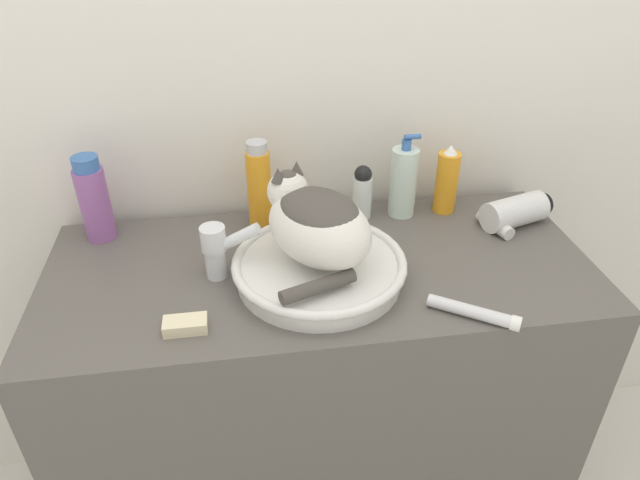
{
  "coord_description": "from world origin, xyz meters",
  "views": [
    {
      "loc": [
        -0.15,
        -0.74,
        1.58
      ],
      "look_at": [
        -0.01,
        0.2,
        0.97
      ],
      "focal_mm": 32.0,
      "sensor_mm": 36.0,
      "label": 1
    }
  ],
  "objects_px": {
    "deodorant_stick": "(362,192)",
    "faucet": "(218,248)",
    "cat": "(316,222)",
    "cream_tube": "(475,312)",
    "soap_pump_bottle": "(403,182)",
    "soap_bar": "(185,325)",
    "shampoo_bottle_tall": "(259,186)",
    "hair_dryer": "(514,213)",
    "spray_bottle_trigger": "(447,181)",
    "mouthwash_bottle": "(94,200)"
  },
  "relations": [
    {
      "from": "deodorant_stick",
      "to": "faucet",
      "type": "bearing_deg",
      "value": -149.88
    },
    {
      "from": "deodorant_stick",
      "to": "cat",
      "type": "bearing_deg",
      "value": -122.04
    },
    {
      "from": "cream_tube",
      "to": "soap_pump_bottle",
      "type": "bearing_deg",
      "value": 94.29
    },
    {
      "from": "deodorant_stick",
      "to": "soap_bar",
      "type": "relative_size",
      "value": 1.7
    },
    {
      "from": "shampoo_bottle_tall",
      "to": "hair_dryer",
      "type": "distance_m",
      "value": 0.61
    },
    {
      "from": "hair_dryer",
      "to": "soap_bar",
      "type": "bearing_deg",
      "value": -177.62
    },
    {
      "from": "shampoo_bottle_tall",
      "to": "soap_bar",
      "type": "bearing_deg",
      "value": -114.39
    },
    {
      "from": "spray_bottle_trigger",
      "to": "shampoo_bottle_tall",
      "type": "bearing_deg",
      "value": 180.0
    },
    {
      "from": "cat",
      "to": "faucet",
      "type": "distance_m",
      "value": 0.21
    },
    {
      "from": "hair_dryer",
      "to": "cat",
      "type": "bearing_deg",
      "value": 178.74
    },
    {
      "from": "cat",
      "to": "cream_tube",
      "type": "xyz_separation_m",
      "value": [
        0.28,
        -0.17,
        -0.12
      ]
    },
    {
      "from": "soap_bar",
      "to": "faucet",
      "type": "bearing_deg",
      "value": 67.7
    },
    {
      "from": "soap_bar",
      "to": "cream_tube",
      "type": "bearing_deg",
      "value": -4.93
    },
    {
      "from": "mouthwash_bottle",
      "to": "soap_bar",
      "type": "xyz_separation_m",
      "value": [
        0.21,
        -0.36,
        -0.08
      ]
    },
    {
      "from": "cat",
      "to": "soap_pump_bottle",
      "type": "xyz_separation_m",
      "value": [
        0.25,
        0.23,
        -0.05
      ]
    },
    {
      "from": "cat",
      "to": "hair_dryer",
      "type": "distance_m",
      "value": 0.52
    },
    {
      "from": "shampoo_bottle_tall",
      "to": "cream_tube",
      "type": "relative_size",
      "value": 1.32
    },
    {
      "from": "faucet",
      "to": "hair_dryer",
      "type": "height_order",
      "value": "faucet"
    },
    {
      "from": "mouthwash_bottle",
      "to": "soap_pump_bottle",
      "type": "xyz_separation_m",
      "value": [
        0.72,
        -0.0,
        -0.01
      ]
    },
    {
      "from": "cream_tube",
      "to": "shampoo_bottle_tall",
      "type": "bearing_deg",
      "value": 132.77
    },
    {
      "from": "mouthwash_bottle",
      "to": "shampoo_bottle_tall",
      "type": "bearing_deg",
      "value": 0.0
    },
    {
      "from": "soap_pump_bottle",
      "to": "faucet",
      "type": "bearing_deg",
      "value": -155.82
    },
    {
      "from": "cat",
      "to": "deodorant_stick",
      "type": "bearing_deg",
      "value": -64.39
    },
    {
      "from": "soap_pump_bottle",
      "to": "shampoo_bottle_tall",
      "type": "distance_m",
      "value": 0.35
    },
    {
      "from": "hair_dryer",
      "to": "deodorant_stick",
      "type": "bearing_deg",
      "value": 147.73
    },
    {
      "from": "cat",
      "to": "faucet",
      "type": "xyz_separation_m",
      "value": [
        -0.2,
        0.04,
        -0.07
      ]
    },
    {
      "from": "shampoo_bottle_tall",
      "to": "hair_dryer",
      "type": "relative_size",
      "value": 1.15
    },
    {
      "from": "hair_dryer",
      "to": "soap_bar",
      "type": "xyz_separation_m",
      "value": [
        -0.76,
        -0.26,
        -0.02
      ]
    },
    {
      "from": "cat",
      "to": "mouthwash_bottle",
      "type": "bearing_deg",
      "value": 31.1
    },
    {
      "from": "faucet",
      "to": "cream_tube",
      "type": "bearing_deg",
      "value": -12.08
    },
    {
      "from": "soap_bar",
      "to": "deodorant_stick",
      "type": "bearing_deg",
      "value": 41.38
    },
    {
      "from": "deodorant_stick",
      "to": "hair_dryer",
      "type": "xyz_separation_m",
      "value": [
        0.35,
        -0.1,
        -0.03
      ]
    },
    {
      "from": "mouthwash_bottle",
      "to": "cream_tube",
      "type": "xyz_separation_m",
      "value": [
        0.75,
        -0.41,
        -0.08
      ]
    },
    {
      "from": "cat",
      "to": "shampoo_bottle_tall",
      "type": "xyz_separation_m",
      "value": [
        -0.1,
        0.23,
        -0.03
      ]
    },
    {
      "from": "soap_pump_bottle",
      "to": "soap_bar",
      "type": "relative_size",
      "value": 2.59
    },
    {
      "from": "cat",
      "to": "deodorant_stick",
      "type": "height_order",
      "value": "cat"
    },
    {
      "from": "mouthwash_bottle",
      "to": "deodorant_stick",
      "type": "height_order",
      "value": "mouthwash_bottle"
    },
    {
      "from": "shampoo_bottle_tall",
      "to": "spray_bottle_trigger",
      "type": "height_order",
      "value": "shampoo_bottle_tall"
    },
    {
      "from": "shampoo_bottle_tall",
      "to": "cream_tube",
      "type": "distance_m",
      "value": 0.56
    },
    {
      "from": "mouthwash_bottle",
      "to": "spray_bottle_trigger",
      "type": "bearing_deg",
      "value": -0.0
    },
    {
      "from": "mouthwash_bottle",
      "to": "shampoo_bottle_tall",
      "type": "distance_m",
      "value": 0.37
    },
    {
      "from": "spray_bottle_trigger",
      "to": "hair_dryer",
      "type": "relative_size",
      "value": 0.95
    },
    {
      "from": "cat",
      "to": "spray_bottle_trigger",
      "type": "height_order",
      "value": "cat"
    },
    {
      "from": "deodorant_stick",
      "to": "cream_tube",
      "type": "bearing_deg",
      "value": -72.19
    },
    {
      "from": "hair_dryer",
      "to": "soap_bar",
      "type": "relative_size",
      "value": 2.3
    },
    {
      "from": "cat",
      "to": "soap_pump_bottle",
      "type": "height_order",
      "value": "cat"
    },
    {
      "from": "soap_pump_bottle",
      "to": "cat",
      "type": "bearing_deg",
      "value": -136.5
    },
    {
      "from": "shampoo_bottle_tall",
      "to": "cream_tube",
      "type": "height_order",
      "value": "shampoo_bottle_tall"
    },
    {
      "from": "soap_pump_bottle",
      "to": "hair_dryer",
      "type": "height_order",
      "value": "soap_pump_bottle"
    },
    {
      "from": "cat",
      "to": "soap_bar",
      "type": "bearing_deg",
      "value": 83.31
    }
  ]
}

